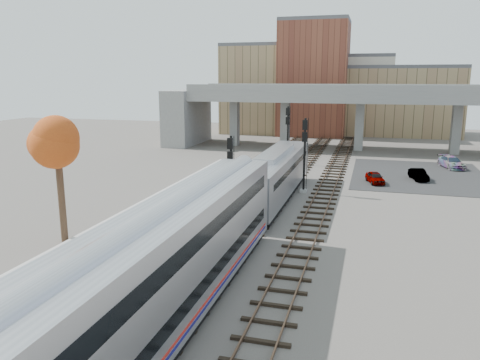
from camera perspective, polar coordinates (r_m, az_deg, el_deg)
The scene contains 16 objects.
ground at distance 28.92m, azimuth -3.14°, elevation -8.88°, with size 160.00×160.00×0.00m, color #47423D.
platform at distance 31.84m, azimuth -15.68°, elevation -6.98°, with size 4.50×60.00×0.35m, color #9E9E99.
yellow_strip at distance 30.86m, azimuth -12.66°, elevation -7.08°, with size 0.70×60.00×0.01m, color yellow.
tracks at distance 40.15m, azimuth 3.92°, elevation -2.66°, with size 10.70×95.00×0.25m.
overpass at distance 70.72m, azimuth 12.75°, elevation 8.31°, with size 54.00×12.00×9.50m.
buildings_far at distance 92.38m, azimuth 11.31°, elevation 10.55°, with size 43.00×21.00×20.60m.
parking_lot at distance 54.72m, azimuth 20.92°, elevation 0.55°, with size 14.00×18.00×0.04m, color black.
locomotive at distance 40.65m, azimuth 4.37°, elevation 0.71°, with size 3.02×19.05×4.10m.
coach at distance 19.76m, azimuth -9.09°, elevation -10.68°, with size 3.03×25.00×5.00m.
signal_mast_near at distance 34.88m, azimuth -1.12°, elevation -0.03°, with size 0.60×0.64×6.31m.
signal_mast_mid at distance 43.20m, azimuth 7.85°, elevation 2.84°, with size 0.60×0.64×6.90m.
signal_mast_far at distance 57.70m, azimuth 5.81°, elevation 5.39°, with size 0.60×0.64×7.06m.
tree at distance 31.32m, azimuth -21.41°, elevation 3.97°, with size 3.60×3.60×8.57m.
car_a at distance 49.07m, azimuth 16.15°, elevation 0.29°, with size 1.34×3.33×1.14m, color #99999E.
car_b at distance 52.01m, azimuth 20.94°, elevation 0.63°, with size 1.21×3.46×1.14m, color #99999E.
car_c at distance 60.44m, azimuth 24.39°, elevation 1.98°, with size 1.88×4.62×1.34m, color #99999E.
Camera 1 is at (8.85, -25.46, 10.49)m, focal length 35.00 mm.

